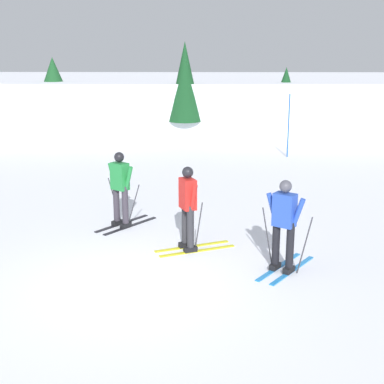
{
  "coord_description": "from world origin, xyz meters",
  "views": [
    {
      "loc": [
        1.15,
        -8.73,
        4.04
      ],
      "look_at": [
        0.98,
        2.84,
        0.9
      ],
      "focal_mm": 52.07,
      "sensor_mm": 36.0,
      "label": 1
    }
  ],
  "objects_px": {
    "conifer_far_right": "(54,88)",
    "conifer_far_centre": "(285,95)",
    "skier_green": "(120,187)",
    "skier_blue": "(284,223)",
    "trail_marker_pole": "(288,126)",
    "skier_red": "(188,206)",
    "conifer_far_left": "(185,82)"
  },
  "relations": [
    {
      "from": "skier_red",
      "to": "conifer_far_centre",
      "type": "bearing_deg",
      "value": 74.26
    },
    {
      "from": "skier_blue",
      "to": "skier_green",
      "type": "distance_m",
      "value": 4.1
    },
    {
      "from": "conifer_far_left",
      "to": "conifer_far_centre",
      "type": "height_order",
      "value": "conifer_far_left"
    },
    {
      "from": "trail_marker_pole",
      "to": "conifer_far_left",
      "type": "bearing_deg",
      "value": 137.17
    },
    {
      "from": "conifer_far_centre",
      "to": "trail_marker_pole",
      "type": "bearing_deg",
      "value": -96.66
    },
    {
      "from": "skier_green",
      "to": "trail_marker_pole",
      "type": "distance_m",
      "value": 9.34
    },
    {
      "from": "skier_red",
      "to": "trail_marker_pole",
      "type": "xyz_separation_m",
      "value": [
        3.39,
        9.37,
        0.21
      ]
    },
    {
      "from": "skier_green",
      "to": "conifer_far_centre",
      "type": "height_order",
      "value": "conifer_far_centre"
    },
    {
      "from": "skier_red",
      "to": "skier_green",
      "type": "relative_size",
      "value": 1.0
    },
    {
      "from": "skier_red",
      "to": "conifer_far_left",
      "type": "distance_m",
      "value": 12.98
    },
    {
      "from": "skier_blue",
      "to": "conifer_far_centre",
      "type": "height_order",
      "value": "conifer_far_centre"
    },
    {
      "from": "skier_green",
      "to": "trail_marker_pole",
      "type": "height_order",
      "value": "trail_marker_pole"
    },
    {
      "from": "skier_blue",
      "to": "skier_green",
      "type": "xyz_separation_m",
      "value": [
        -3.26,
        2.49,
        -0.0
      ]
    },
    {
      "from": "skier_red",
      "to": "conifer_far_centre",
      "type": "relative_size",
      "value": 0.58
    },
    {
      "from": "skier_green",
      "to": "conifer_far_left",
      "type": "bearing_deg",
      "value": 84.37
    },
    {
      "from": "conifer_far_centre",
      "to": "conifer_far_right",
      "type": "bearing_deg",
      "value": 177.92
    },
    {
      "from": "skier_green",
      "to": "conifer_far_centre",
      "type": "distance_m",
      "value": 13.61
    },
    {
      "from": "skier_green",
      "to": "trail_marker_pole",
      "type": "bearing_deg",
      "value": 58.21
    },
    {
      "from": "conifer_far_right",
      "to": "conifer_far_centre",
      "type": "bearing_deg",
      "value": -2.08
    },
    {
      "from": "skier_blue",
      "to": "trail_marker_pole",
      "type": "distance_m",
      "value": 10.55
    },
    {
      "from": "conifer_far_right",
      "to": "trail_marker_pole",
      "type": "bearing_deg",
      "value": -26.94
    },
    {
      "from": "skier_red",
      "to": "conifer_far_right",
      "type": "xyz_separation_m",
      "value": [
        -6.2,
        14.25,
        1.15
      ]
    },
    {
      "from": "trail_marker_pole",
      "to": "conifer_far_left",
      "type": "height_order",
      "value": "conifer_far_left"
    },
    {
      "from": "skier_blue",
      "to": "trail_marker_pole",
      "type": "xyz_separation_m",
      "value": [
        1.66,
        10.42,
        0.21
      ]
    },
    {
      "from": "conifer_far_right",
      "to": "conifer_far_centre",
      "type": "xyz_separation_m",
      "value": [
        10.12,
        -0.37,
        -0.26
      ]
    },
    {
      "from": "skier_red",
      "to": "conifer_far_right",
      "type": "height_order",
      "value": "conifer_far_right"
    },
    {
      "from": "skier_green",
      "to": "conifer_far_left",
      "type": "height_order",
      "value": "conifer_far_left"
    },
    {
      "from": "skier_green",
      "to": "conifer_far_centre",
      "type": "xyz_separation_m",
      "value": [
        5.44,
        12.44,
        0.88
      ]
    },
    {
      "from": "conifer_far_left",
      "to": "conifer_far_centre",
      "type": "xyz_separation_m",
      "value": [
        4.31,
        1.0,
        -0.61
      ]
    },
    {
      "from": "trail_marker_pole",
      "to": "conifer_far_right",
      "type": "distance_m",
      "value": 10.8
    },
    {
      "from": "skier_green",
      "to": "conifer_far_right",
      "type": "xyz_separation_m",
      "value": [
        -4.67,
        12.81,
        1.15
      ]
    },
    {
      "from": "skier_red",
      "to": "skier_green",
      "type": "distance_m",
      "value": 2.1
    }
  ]
}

